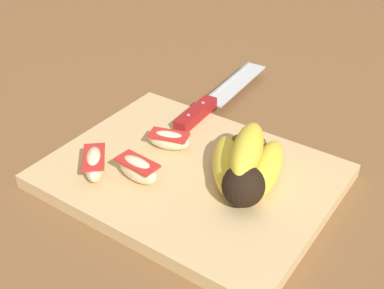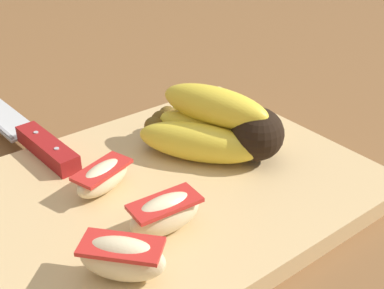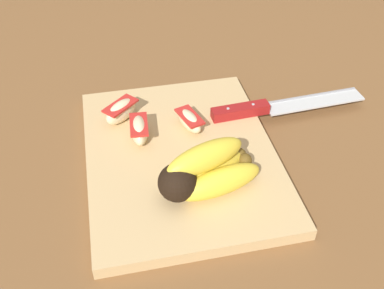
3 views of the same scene
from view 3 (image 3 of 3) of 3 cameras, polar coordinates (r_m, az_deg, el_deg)
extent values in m
plane|color=brown|center=(0.73, -1.48, -1.77)|extent=(6.00, 6.00, 0.00)
cube|color=tan|center=(0.72, -1.47, -1.50)|extent=(0.38, 0.29, 0.02)
sphere|color=black|center=(0.62, -1.83, -4.77)|extent=(0.05, 0.05, 0.05)
ellipsoid|color=yellow|center=(0.64, 3.47, -4.64)|extent=(0.07, 0.13, 0.04)
sphere|color=brown|center=(0.67, 6.59, -1.96)|extent=(0.02, 0.02, 0.02)
ellipsoid|color=yellow|center=(0.65, 2.05, -3.38)|extent=(0.09, 0.13, 0.04)
sphere|color=brown|center=(0.68, 5.89, -1.29)|extent=(0.02, 0.02, 0.02)
ellipsoid|color=yellow|center=(0.67, 0.69, -2.17)|extent=(0.10, 0.13, 0.04)
sphere|color=brown|center=(0.69, 4.97, -0.61)|extent=(0.02, 0.02, 0.02)
ellipsoid|color=yellow|center=(0.63, 1.66, -1.57)|extent=(0.08, 0.13, 0.04)
cube|color=silver|center=(0.84, 15.00, 5.19)|extent=(0.05, 0.18, 0.00)
cube|color=#99999E|center=(0.85, 14.57, 5.92)|extent=(0.01, 0.18, 0.00)
cube|color=maroon|center=(0.78, 6.03, 4.18)|extent=(0.03, 0.10, 0.02)
cylinder|color=#B2B2B7|center=(0.77, 4.51, 4.49)|extent=(0.01, 0.01, 0.00)
cylinder|color=#B2B2B7|center=(0.78, 7.63, 4.99)|extent=(0.01, 0.01, 0.00)
ellipsoid|color=beige|center=(0.73, -6.58, 1.78)|extent=(0.07, 0.03, 0.04)
cube|color=red|center=(0.72, -6.65, 2.49)|extent=(0.06, 0.03, 0.00)
ellipsoid|color=beige|center=(0.75, -0.30, 2.96)|extent=(0.07, 0.04, 0.03)
cube|color=red|center=(0.74, -0.30, 3.52)|extent=(0.06, 0.04, 0.00)
ellipsoid|color=beige|center=(0.77, -8.82, 4.10)|extent=(0.06, 0.07, 0.04)
cube|color=red|center=(0.76, -8.91, 4.81)|extent=(0.06, 0.06, 0.00)
camera|label=1|loc=(0.42, -70.43, 5.24)|focal=46.71mm
camera|label=2|loc=(0.81, -30.75, 21.39)|focal=46.88mm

